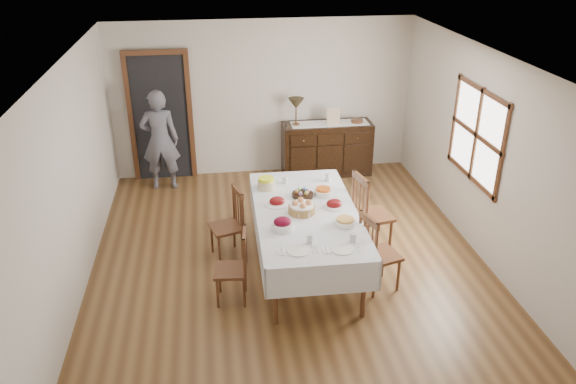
{
  "coord_description": "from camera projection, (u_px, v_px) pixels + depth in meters",
  "views": [
    {
      "loc": [
        -0.89,
        -6.09,
        3.96
      ],
      "look_at": [
        0.0,
        0.1,
        0.95
      ],
      "focal_mm": 35.0,
      "sensor_mm": 36.0,
      "label": 1
    }
  ],
  "objects": [
    {
      "name": "pineapple_bowl",
      "position": [
        266.0,
        183.0,
        7.29
      ],
      "size": [
        0.22,
        0.22,
        0.15
      ],
      "color": "beige",
      "rests_on": "dining_table"
    },
    {
      "name": "butter_dish",
      "position": [
        304.0,
        214.0,
        6.61
      ],
      "size": [
        0.14,
        0.09,
        0.07
      ],
      "color": "white",
      "rests_on": "dining_table"
    },
    {
      "name": "bread_basket",
      "position": [
        302.0,
        208.0,
        6.68
      ],
      "size": [
        0.32,
        0.32,
        0.17
      ],
      "color": "olive",
      "rests_on": "dining_table"
    },
    {
      "name": "room_shell",
      "position": [
        273.0,
        131.0,
        6.9
      ],
      "size": [
        5.02,
        6.02,
        2.65
      ],
      "color": "white",
      "rests_on": "ground"
    },
    {
      "name": "picture_frame",
      "position": [
        333.0,
        117.0,
        9.3
      ],
      "size": [
        0.22,
        0.08,
        0.28
      ],
      "color": "#CDB290",
      "rests_on": "sideboard"
    },
    {
      "name": "beet_bowl",
      "position": [
        282.0,
        224.0,
        6.32
      ],
      "size": [
        0.25,
        0.25,
        0.15
      ],
      "color": "white",
      "rests_on": "dining_table"
    },
    {
      "name": "chair_right_near",
      "position": [
        377.0,
        252.0,
        6.53
      ],
      "size": [
        0.51,
        0.51,
        0.99
      ],
      "rotation": [
        0.0,
        0.0,
        1.85
      ],
      "color": "#54301B",
      "rests_on": "ground"
    },
    {
      "name": "glass_far_a",
      "position": [
        285.0,
        180.0,
        7.46
      ],
      "size": [
        0.07,
        0.07,
        0.09
      ],
      "color": "silver",
      "rests_on": "dining_table"
    },
    {
      "name": "casserole_dish",
      "position": [
        345.0,
        222.0,
        6.44
      ],
      "size": [
        0.26,
        0.26,
        0.08
      ],
      "color": "white",
      "rests_on": "dining_table"
    },
    {
      "name": "sideboard",
      "position": [
        327.0,
        149.0,
        9.62
      ],
      "size": [
        1.51,
        0.55,
        0.91
      ],
      "color": "black",
      "rests_on": "ground"
    },
    {
      "name": "chair_right_far",
      "position": [
        369.0,
        212.0,
        7.31
      ],
      "size": [
        0.53,
        0.53,
        1.09
      ],
      "rotation": [
        0.0,
        0.0,
        1.77
      ],
      "color": "#54301B",
      "rests_on": "ground"
    },
    {
      "name": "egg_basket",
      "position": [
        303.0,
        194.0,
        7.09
      ],
      "size": [
        0.27,
        0.27,
        0.1
      ],
      "color": "black",
      "rests_on": "dining_table"
    },
    {
      "name": "chair_left_near",
      "position": [
        235.0,
        266.0,
        6.34
      ],
      "size": [
        0.41,
        0.41,
        0.89
      ],
      "rotation": [
        0.0,
        0.0,
        -1.68
      ],
      "color": "#54301B",
      "rests_on": "ground"
    },
    {
      "name": "deco_bowl",
      "position": [
        357.0,
        121.0,
        9.45
      ],
      "size": [
        0.2,
        0.2,
        0.06
      ],
      "color": "#54301B",
      "rests_on": "sideboard"
    },
    {
      "name": "table_lamp",
      "position": [
        296.0,
        104.0,
        9.2
      ],
      "size": [
        0.26,
        0.26,
        0.46
      ],
      "color": "brown",
      "rests_on": "sideboard"
    },
    {
      "name": "runner",
      "position": [
        329.0,
        123.0,
        9.42
      ],
      "size": [
        1.3,
        0.35,
        0.01
      ],
      "color": "white",
      "rests_on": "sideboard"
    },
    {
      "name": "ground",
      "position": [
        289.0,
        261.0,
        7.26
      ],
      "size": [
        6.0,
        6.0,
        0.0
      ],
      "primitive_type": "plane",
      "color": "brown"
    },
    {
      "name": "setting_right",
      "position": [
        346.0,
        245.0,
        6.0
      ],
      "size": [
        0.42,
        0.31,
        0.1
      ],
      "color": "white",
      "rests_on": "dining_table"
    },
    {
      "name": "setting_left",
      "position": [
        302.0,
        247.0,
        5.97
      ],
      "size": [
        0.42,
        0.31,
        0.1
      ],
      "color": "white",
      "rests_on": "dining_table"
    },
    {
      "name": "dining_table",
      "position": [
        306.0,
        218.0,
        6.79
      ],
      "size": [
        1.27,
        2.43,
        0.83
      ],
      "rotation": [
        0.0,
        0.0,
        -0.02
      ],
      "color": "silver",
      "rests_on": "ground"
    },
    {
      "name": "carrot_bowl",
      "position": [
        323.0,
        192.0,
        7.14
      ],
      "size": [
        0.23,
        0.23,
        0.09
      ],
      "color": "white",
      "rests_on": "dining_table"
    },
    {
      "name": "ham_platter_a",
      "position": [
        277.0,
        202.0,
        6.91
      ],
      "size": [
        0.32,
        0.32,
        0.11
      ],
      "color": "white",
      "rests_on": "dining_table"
    },
    {
      "name": "ham_platter_b",
      "position": [
        334.0,
        204.0,
        6.85
      ],
      "size": [
        0.28,
        0.28,
        0.11
      ],
      "color": "white",
      "rests_on": "dining_table"
    },
    {
      "name": "chair_left_far",
      "position": [
        230.0,
        223.0,
        7.22
      ],
      "size": [
        0.48,
        0.48,
        0.93
      ],
      "rotation": [
        0.0,
        0.0,
        -1.28
      ],
      "color": "#54301B",
      "rests_on": "ground"
    },
    {
      "name": "person",
      "position": [
        160.0,
        137.0,
        8.92
      ],
      "size": [
        0.55,
        0.35,
        1.76
      ],
      "primitive_type": "imported",
      "rotation": [
        0.0,
        0.0,
        3.14
      ],
      "color": "slate",
      "rests_on": "ground"
    },
    {
      "name": "glass_far_b",
      "position": [
        328.0,
        177.0,
        7.51
      ],
      "size": [
        0.07,
        0.07,
        0.11
      ],
      "color": "silver",
      "rests_on": "dining_table"
    }
  ]
}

